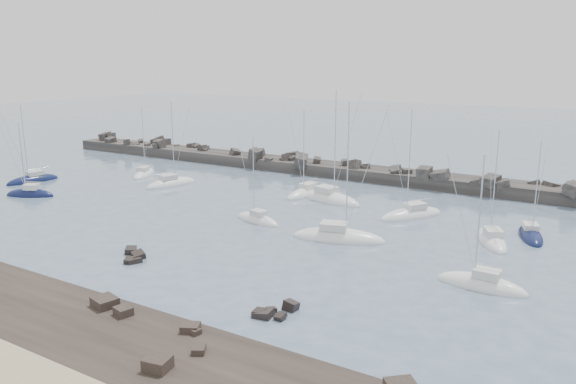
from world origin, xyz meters
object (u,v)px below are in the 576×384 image
Objects in this scene: sailboat_5 at (257,220)px; sailboat_6 at (306,194)px; sailboat_2 at (30,195)px; sailboat_3 at (171,184)px; sailboat_9 at (482,286)px; sailboat_14 at (33,181)px; sailboat_8 at (530,236)px; sailboat_10 at (492,241)px; sailboat_1 at (144,175)px; sailboat_7 at (338,238)px; sailboat_13 at (412,215)px; sailboat_4 at (329,200)px.

sailboat_6 is (-1.68, 14.80, 0.01)m from sailboat_5.
sailboat_3 is (12.05, 15.62, -0.02)m from sailboat_2.
sailboat_5 is at bearing 166.70° from sailboat_9.
sailboat_3 reaches higher than sailboat_14.
sailboat_8 is at bearing 85.52° from sailboat_9.
sailboat_2 is 0.89× the size of sailboat_10.
sailboat_3 is at bearing 176.46° from sailboat_10.
sailboat_1 is at bearing 158.03° from sailboat_5.
sailboat_10 reaches higher than sailboat_9.
sailboat_7 is at bearing 6.18° from sailboat_2.
sailboat_8 is at bearing 14.65° from sailboat_2.
sailboat_14 is at bearing -174.55° from sailboat_10.
sailboat_10 is at bearing 11.90° from sailboat_2.
sailboat_3 is 37.52m from sailboat_13.
sailboat_6 is (29.82, 2.10, 0.01)m from sailboat_1.
sailboat_9 is 0.87× the size of sailboat_13.
sailboat_9 is 21.91m from sailboat_13.
sailboat_6 reaches higher than sailboat_9.
sailboat_4 is 16.99m from sailboat_7.
sailboat_5 is 28.13m from sailboat_9.
sailboat_5 is 0.83× the size of sailboat_6.
sailboat_5 is at bearing 10.14° from sailboat_2.
sailboat_8 is (63.27, 16.54, -0.03)m from sailboat_2.
sailboat_3 is at bearing 162.51° from sailboat_7.
sailboat_9 is at bearing -17.69° from sailboat_3.
sailboat_7 is 1.37× the size of sailboat_8.
sailboat_2 is at bearing -165.35° from sailboat_8.
sailboat_7 reaches higher than sailboat_2.
sailboat_2 is 0.80× the size of sailboat_13.
sailboat_3 reaches higher than sailboat_6.
sailboat_1 is 9.55m from sailboat_3.
sailboat_14 is (-57.72, -11.61, 0.00)m from sailboat_13.
sailboat_4 reaches higher than sailboat_10.
sailboat_4 is at bearing 27.77° from sailboat_2.
sailboat_1 is 34.17m from sailboat_4.
sailboat_8 is (26.03, -3.06, -0.02)m from sailboat_4.
sailboat_1 is 0.92× the size of sailboat_14.
sailboat_9 is (27.38, -6.47, 0.01)m from sailboat_5.
sailboat_4 is at bearing 171.42° from sailboat_13.
sailboat_2 is (-3.07, -18.88, 0.02)m from sailboat_1.
sailboat_7 is (42.78, -13.91, 0.02)m from sailboat_1.
sailboat_13 reaches higher than sailboat_8.
sailboat_6 is 0.93× the size of sailboat_13.
sailboat_3 is 1.03× the size of sailboat_6.
sailboat_7 reaches higher than sailboat_5.
sailboat_7 is 1.23× the size of sailboat_10.
sailboat_8 is 72.23m from sailboat_14.
sailboat_4 reaches higher than sailboat_1.
sailboat_1 is at bearing 177.77° from sailboat_8.
sailboat_3 is at bearing -171.01° from sailboat_4.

